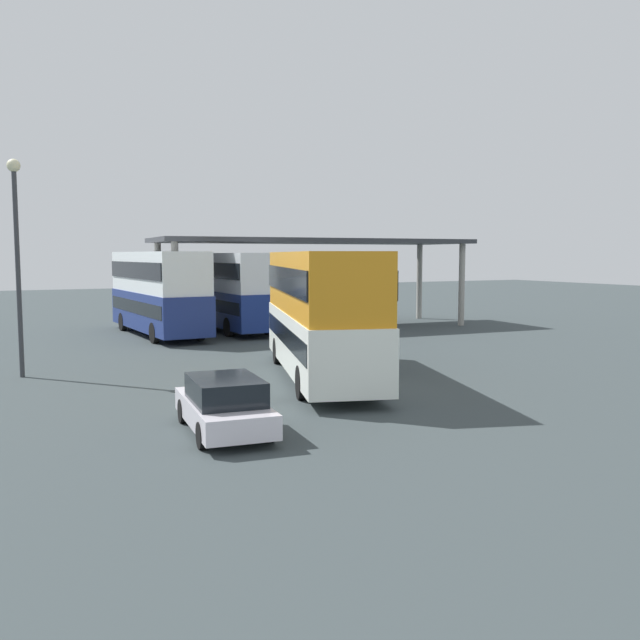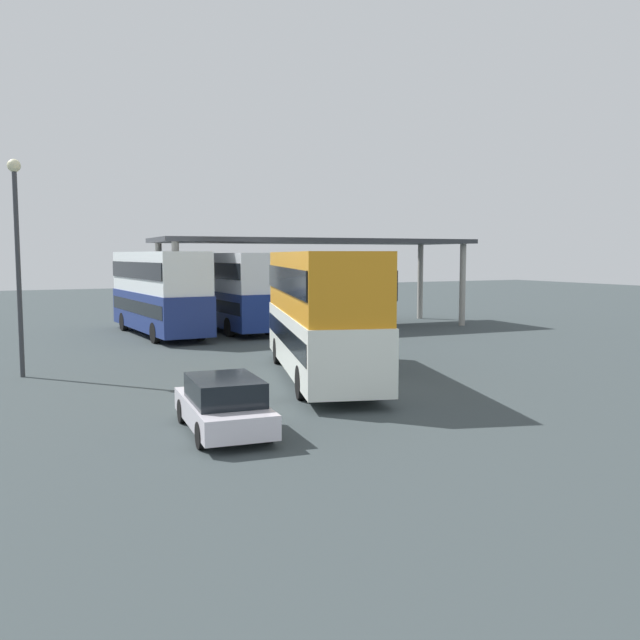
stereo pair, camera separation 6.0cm
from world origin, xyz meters
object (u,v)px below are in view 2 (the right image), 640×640
at_px(double_decker_main, 320,309).
at_px(double_decker_mid_row, 226,288).
at_px(parked_hatchback, 224,405).
at_px(double_decker_near_canopy, 159,290).
at_px(lamppost_tall, 17,240).

relative_size(double_decker_main, double_decker_mid_row, 0.99).
height_order(double_decker_main, parked_hatchback, double_decker_main).
height_order(double_decker_near_canopy, lamppost_tall, lamppost_tall).
bearing_deg(double_decker_near_canopy, double_decker_main, -175.23).
height_order(double_decker_main, lamppost_tall, lamppost_tall).
distance_m(double_decker_main, double_decker_near_canopy, 15.02).
xyz_separation_m(double_decker_main, double_decker_mid_row, (2.05, 16.02, -0.00)).
xyz_separation_m(double_decker_near_canopy, double_decker_mid_row, (4.06, 1.14, -0.03)).
bearing_deg(double_decker_near_canopy, double_decker_mid_row, -77.21).
xyz_separation_m(parked_hatchback, double_decker_mid_row, (7.30, 21.47, 1.68)).
distance_m(double_decker_mid_row, lamppost_tall, 16.07).
bearing_deg(parked_hatchback, double_decker_near_canopy, -3.38).
xyz_separation_m(double_decker_mid_row, lamppost_tall, (-11.19, -11.29, 2.35)).
height_order(double_decker_main, double_decker_near_canopy, double_decker_near_canopy).
distance_m(double_decker_main, parked_hatchback, 7.75).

